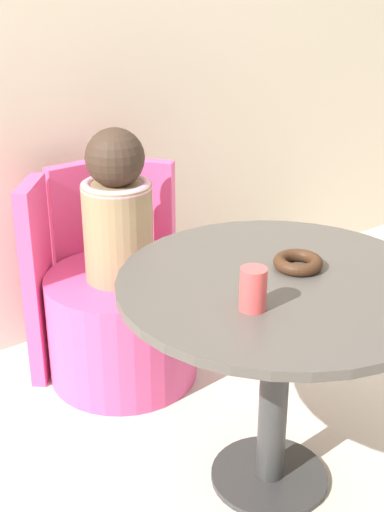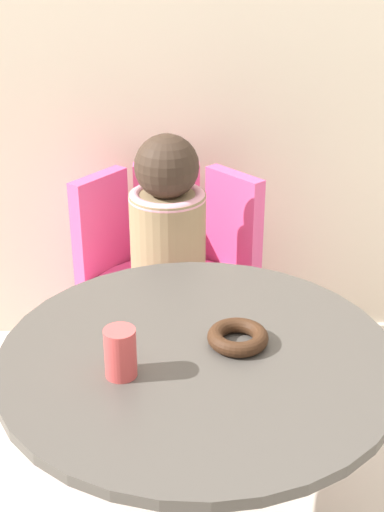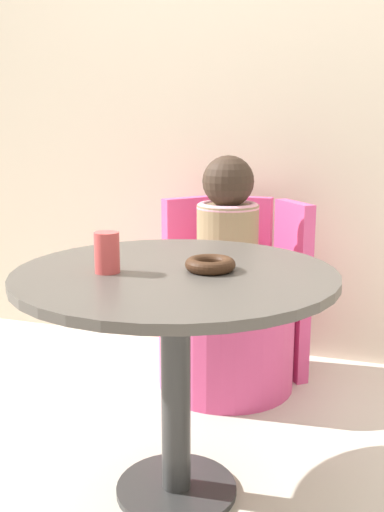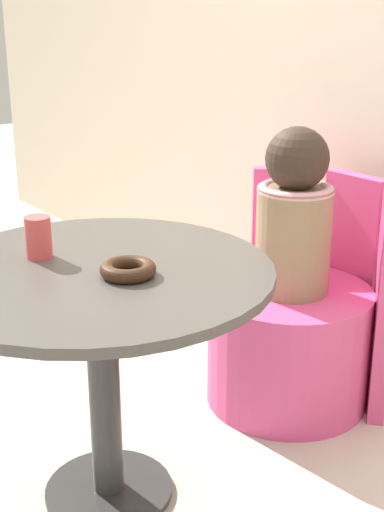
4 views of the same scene
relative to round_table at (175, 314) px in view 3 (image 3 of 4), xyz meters
The scene contains 8 objects.
ground_plane 0.53m from the round_table, 21.52° to the left, with size 12.00×12.00×0.00m, color beige.
back_wall 1.34m from the round_table, 86.65° to the left, with size 6.00×0.06×2.40m.
round_table is the anchor object (origin of this frame).
tub_chair 0.79m from the round_table, 94.32° to the left, with size 0.52×0.52×0.38m.
booth_backrest 0.95m from the round_table, 93.32° to the left, with size 0.62×0.23×0.71m.
child_figure 0.73m from the round_table, 94.32° to the left, with size 0.23×0.23×0.51m.
donut 0.16m from the round_table, 15.66° to the left, with size 0.13×0.13×0.03m.
cup 0.24m from the round_table, 154.56° to the right, with size 0.06×0.06×0.10m.
Camera 3 is at (0.45, -1.43, 1.02)m, focal length 42.00 mm.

